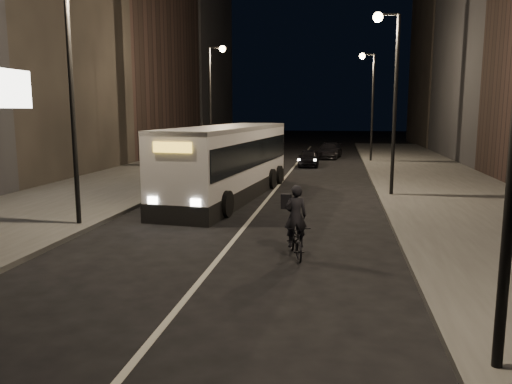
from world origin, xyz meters
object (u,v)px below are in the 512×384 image
at_px(streetlight_left_far, 214,90).
at_px(car_far, 329,151).
at_px(streetlight_right_far, 369,92).
at_px(city_bus, 229,159).
at_px(streetlight_right_mid, 390,79).
at_px(streetlight_right_near, 505,7).
at_px(cyclist_on_bicycle, 296,233).
at_px(car_near, 309,158).
at_px(streetlight_left_near, 78,68).
at_px(car_mid, 251,159).

bearing_deg(streetlight_left_far, car_far, 50.03).
xyz_separation_m(streetlight_right_far, city_bus, (-7.17, -17.10, -3.57)).
distance_m(streetlight_right_mid, streetlight_right_far, 16.00).
xyz_separation_m(streetlight_right_near, streetlight_right_mid, (0.00, 16.00, 0.00)).
distance_m(cyclist_on_bicycle, car_near, 22.98).
bearing_deg(streetlight_right_near, car_far, 94.83).
bearing_deg(city_bus, cyclist_on_bicycle, -61.19).
xyz_separation_m(streetlight_right_near, streetlight_right_far, (0.00, 32.00, 0.00)).
xyz_separation_m(streetlight_left_far, cyclist_on_bicycle, (7.39, -20.31, -4.68)).
bearing_deg(car_far, streetlight_left_far, -122.91).
bearing_deg(car_far, city_bus, -94.64).
height_order(streetlight_right_mid, city_bus, streetlight_right_mid).
relative_size(streetlight_right_near, streetlight_left_near, 1.00).
distance_m(streetlight_right_near, car_near, 29.36).
height_order(streetlight_right_near, car_far, streetlight_right_near).
bearing_deg(streetlight_left_near, car_far, 74.20).
xyz_separation_m(streetlight_right_near, car_near, (-4.33, 28.65, -4.75)).
bearing_deg(streetlight_left_far, streetlight_left_near, -90.00).
distance_m(city_bus, car_mid, 12.35).
xyz_separation_m(streetlight_left_far, car_far, (7.69, 9.18, -4.73)).
xyz_separation_m(streetlight_left_near, cyclist_on_bicycle, (7.39, -2.31, -4.68)).
height_order(city_bus, car_far, city_bus).
relative_size(city_bus, car_near, 3.46).
height_order(streetlight_right_mid, streetlight_left_near, same).
bearing_deg(car_mid, city_bus, 102.37).
bearing_deg(city_bus, car_near, 84.18).
height_order(streetlight_right_near, car_near, streetlight_right_near).
height_order(car_near, car_mid, car_mid).
xyz_separation_m(car_near, car_far, (1.36, 6.53, 0.03)).
xyz_separation_m(city_bus, car_mid, (-1.16, 12.24, -1.18)).
bearing_deg(car_mid, streetlight_right_near, 114.02).
bearing_deg(city_bus, car_mid, 101.30).
distance_m(streetlight_right_near, car_mid, 28.78).
height_order(streetlight_left_near, car_mid, streetlight_left_near).
height_order(streetlight_left_far, car_near, streetlight_left_far).
bearing_deg(city_bus, streetlight_left_far, 113.33).
distance_m(car_near, car_far, 6.67).
height_order(streetlight_right_mid, car_far, streetlight_right_mid).
distance_m(car_near, car_mid, 4.28).
distance_m(streetlight_left_near, city_bus, 8.52).
height_order(streetlight_left_far, car_mid, streetlight_left_far).
bearing_deg(streetlight_right_far, car_far, 133.11).
distance_m(streetlight_right_far, cyclist_on_bicycle, 26.92).
distance_m(streetlight_left_near, streetlight_left_far, 18.00).
bearing_deg(streetlight_left_near, streetlight_right_far, 66.04).
bearing_deg(streetlight_right_near, streetlight_left_near, 143.12).
bearing_deg(car_near, streetlight_right_near, -82.54).
bearing_deg(city_bus, car_far, 84.17).
bearing_deg(cyclist_on_bicycle, car_near, 77.39).
relative_size(streetlight_right_mid, streetlight_left_near, 1.00).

